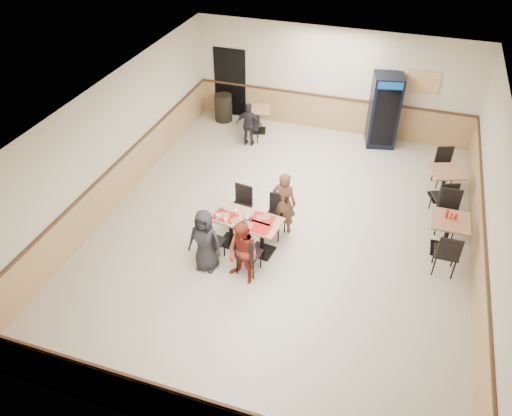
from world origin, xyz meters
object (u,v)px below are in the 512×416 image
(diner_woman_right, at_px, (243,253))
(trash_bin, at_px, (223,108))
(main_table, at_px, (246,228))
(diner_woman_left, at_px, (205,241))
(side_table_far, at_px, (444,180))
(side_table_near, at_px, (448,230))
(pepsi_cooler, at_px, (384,111))
(diner_man_opposite, at_px, (284,203))
(back_table, at_px, (258,116))
(lone_diner, at_px, (249,125))

(diner_woman_right, xyz_separation_m, trash_bin, (-2.84, 6.27, -0.28))
(main_table, xyz_separation_m, diner_woman_left, (-0.57, -0.82, 0.18))
(diner_woman_left, bearing_deg, side_table_far, 40.73)
(diner_woman_left, xyz_separation_m, side_table_near, (4.55, 2.03, -0.16))
(pepsi_cooler, bearing_deg, side_table_near, -78.14)
(diner_man_opposite, bearing_deg, pepsi_cooler, -104.54)
(side_table_near, relative_size, trash_bin, 0.99)
(pepsi_cooler, bearing_deg, back_table, 174.30)
(diner_woman_right, xyz_separation_m, diner_man_opposite, (0.32, 1.74, 0.05))
(diner_woman_left, bearing_deg, back_table, 96.62)
(back_table, bearing_deg, trash_bin, 164.09)
(side_table_far, bearing_deg, diner_man_opposite, -144.59)
(side_table_far, distance_m, back_table, 5.54)
(pepsi_cooler, bearing_deg, diner_man_opposite, -120.83)
(main_table, relative_size, trash_bin, 1.86)
(lone_diner, distance_m, trash_bin, 1.71)
(main_table, relative_size, diner_woman_left, 1.10)
(back_table, distance_m, pepsi_cooler, 3.55)
(side_table_near, height_order, side_table_far, side_table_near)
(diner_woman_right, bearing_deg, main_table, 125.90)
(side_table_near, bearing_deg, diner_woman_right, -150.23)
(lone_diner, relative_size, side_table_near, 1.54)
(side_table_near, relative_size, back_table, 0.98)
(diner_woman_left, bearing_deg, trash_bin, 107.01)
(side_table_far, bearing_deg, back_table, 160.65)
(lone_diner, relative_size, side_table_far, 1.34)
(back_table, distance_m, trash_bin, 1.28)
(side_table_far, bearing_deg, trash_bin, 161.30)
(diner_woman_right, distance_m, pepsi_cooler, 6.59)
(diner_woman_left, relative_size, back_table, 1.68)
(side_table_near, bearing_deg, pepsi_cooler, 113.99)
(main_table, relative_size, back_table, 1.85)
(main_table, distance_m, trash_bin, 5.94)
(side_table_far, bearing_deg, side_table_near, -86.66)
(side_table_near, bearing_deg, diner_man_opposite, -173.42)
(diner_man_opposite, bearing_deg, diner_woman_left, 59.08)
(diner_woman_left, xyz_separation_m, side_table_far, (4.44, 3.98, -0.18))
(main_table, bearing_deg, diner_woman_left, -117.90)
(back_table, height_order, pepsi_cooler, pepsi_cooler)
(main_table, height_order, diner_man_opposite, diner_man_opposite)
(side_table_far, distance_m, trash_bin, 6.82)
(diner_woman_right, xyz_separation_m, pepsi_cooler, (1.87, 6.31, 0.33))
(diner_woman_left, xyz_separation_m, pepsi_cooler, (2.69, 6.20, 0.32))
(side_table_near, height_order, pepsi_cooler, pepsi_cooler)
(diner_woman_left, height_order, trash_bin, diner_woman_left)
(diner_woman_left, xyz_separation_m, diner_man_opposite, (1.15, 1.64, 0.05))
(diner_woman_left, height_order, side_table_near, diner_woman_left)
(diner_woman_right, relative_size, trash_bin, 1.67)
(diner_woman_right, relative_size, lone_diner, 1.10)
(diner_woman_right, height_order, back_table, diner_woman_right)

